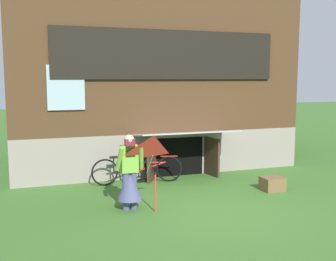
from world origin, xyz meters
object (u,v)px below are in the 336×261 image
at_px(person, 130,179).
at_px(bicycle_black, 123,170).
at_px(bicycle_red, 151,168).
at_px(wooden_crate, 272,184).
at_px(kite, 154,153).

relative_size(person, bicycle_black, 0.97).
distance_m(bicycle_red, bicycle_black, 0.75).
relative_size(bicycle_black, wooden_crate, 3.17).
xyz_separation_m(kite, bicycle_red, (0.69, 2.50, -0.88)).
distance_m(person, bicycle_red, 2.30).
bearing_deg(person, wooden_crate, 21.44).
bearing_deg(person, bicycle_black, 98.14).
distance_m(person, kite, 0.84).
bearing_deg(bicycle_red, kite, -90.29).
bearing_deg(person, bicycle_red, 79.09).
distance_m(person, bicycle_black, 2.08).
height_order(kite, bicycle_black, kite).
distance_m(kite, bicycle_black, 2.66).
height_order(person, bicycle_red, person).
bearing_deg(wooden_crate, bicycle_black, 151.70).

